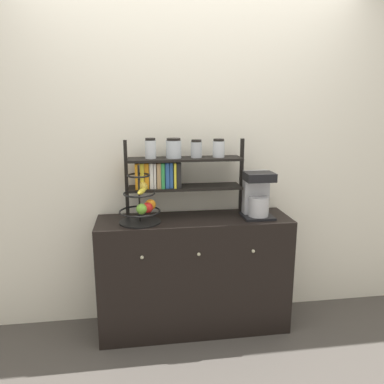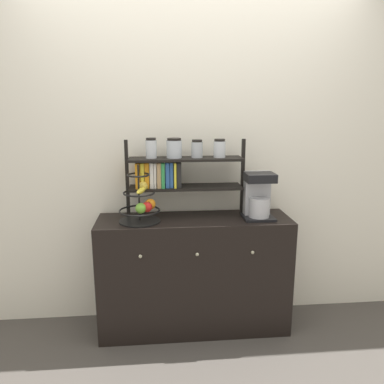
% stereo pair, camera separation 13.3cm
% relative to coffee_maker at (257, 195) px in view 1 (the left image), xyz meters
% --- Properties ---
extents(ground_plane, '(12.00, 12.00, 0.00)m').
position_rel_coffee_maker_xyz_m(ground_plane, '(-0.45, -0.18, -1.02)').
color(ground_plane, '#47423D').
extents(wall_back, '(7.00, 0.05, 2.60)m').
position_rel_coffee_maker_xyz_m(wall_back, '(-0.45, 0.27, 0.28)').
color(wall_back, silver).
rests_on(wall_back, ground_plane).
extents(sideboard, '(1.38, 0.42, 0.86)m').
position_rel_coffee_maker_xyz_m(sideboard, '(-0.45, 0.02, -0.59)').
color(sideboard, black).
rests_on(sideboard, ground_plane).
extents(coffee_maker, '(0.21, 0.21, 0.33)m').
position_rel_coffee_maker_xyz_m(coffee_maker, '(0.00, 0.00, 0.00)').
color(coffee_maker, black).
rests_on(coffee_maker, sideboard).
extents(fruit_stand, '(0.29, 0.29, 0.40)m').
position_rel_coffee_maker_xyz_m(fruit_stand, '(-0.82, -0.02, -0.03)').
color(fruit_stand, black).
rests_on(fruit_stand, sideboard).
extents(shelf_hutch, '(0.85, 0.20, 0.57)m').
position_rel_coffee_maker_xyz_m(shelf_hutch, '(-0.59, 0.10, 0.19)').
color(shelf_hutch, black).
rests_on(shelf_hutch, sideboard).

